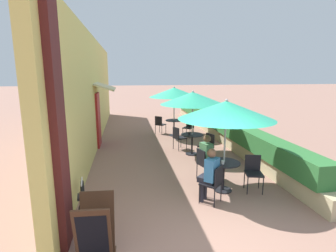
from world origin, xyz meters
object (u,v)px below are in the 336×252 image
seated_patron_near_right (210,173)px  cafe_chair_far_left (160,123)px  patio_table_near (224,170)px  cafe_chair_near_right (214,181)px  cafe_chair_near_left (204,162)px  seated_patron_near_left (208,155)px  patio_umbrella_mid (193,98)px  cafe_chair_mid_left (208,144)px  cafe_chair_near_back (253,170)px  cafe_chair_mid_right (178,136)px  coffee_cup_mid (189,133)px  bicycle_leaning (82,208)px  cafe_chair_far_right (189,126)px  patio_umbrella_far (174,92)px  coffee_cup_near (223,162)px  patio_table_mid (192,140)px  menu_board (95,230)px  patio_umbrella_near (226,110)px  patio_table_far (174,124)px

seated_patron_near_right → cafe_chair_far_left: (-0.21, 6.82, -0.17)m
patio_table_near → cafe_chair_near_right: 0.74m
cafe_chair_near_left → seated_patron_near_left: (0.11, 0.03, 0.17)m
patio_umbrella_mid → cafe_chair_mid_left: size_ratio=2.60×
cafe_chair_near_back → cafe_chair_mid_left: same height
patio_umbrella_mid → cafe_chair_mid_right: patio_umbrella_mid is taller
patio_table_near → coffee_cup_mid: coffee_cup_mid is taller
cafe_chair_mid_right → bicycle_leaning: (-2.80, -4.59, -0.18)m
patio_table_near → seated_patron_near_right: 0.75m
cafe_chair_far_right → patio_umbrella_far: bearing=6.0°
coffee_cup_near → cafe_chair_far_left: (-0.66, 6.44, -0.26)m
seated_patron_near_right → patio_table_mid: (0.51, 3.50, -0.15)m
seated_patron_near_left → menu_board: bearing=-61.1°
patio_umbrella_near → patio_umbrella_mid: (-0.02, 2.99, 0.00)m
cafe_chair_near_right → cafe_chair_far_right: (0.93, 6.06, 0.00)m
cafe_chair_near_left → cafe_chair_far_right: 4.86m
seated_patron_near_left → cafe_chair_mid_left: (0.52, 1.64, -0.17)m
patio_table_far → cafe_chair_far_left: size_ratio=0.90×
cafe_chair_near_right → cafe_chair_far_left: size_ratio=1.00×
cafe_chair_near_right → patio_table_mid: (0.43, 3.58, 0.02)m
cafe_chair_near_back → coffee_cup_mid: cafe_chair_near_back is taller
cafe_chair_mid_right → patio_umbrella_far: patio_umbrella_far is taller
cafe_chair_near_left → cafe_chair_mid_left: (0.63, 1.68, 0.00)m
patio_umbrella_near → cafe_chair_near_right: (-0.45, -0.59, -1.48)m
patio_table_near → patio_umbrella_mid: (-0.02, 2.99, 1.47)m
patio_table_near → cafe_chair_far_right: (0.48, 5.48, -0.02)m
patio_umbrella_far → cafe_chair_far_right: 1.66m
patio_umbrella_far → bicycle_leaning: (-3.06, -6.85, -1.67)m
cafe_chair_near_left → cafe_chair_near_right: same height
coffee_cup_near → cafe_chair_mid_right: cafe_chair_mid_right is taller
cafe_chair_near_left → bicycle_leaning: size_ratio=0.50×
bicycle_leaning → coffee_cup_near: bearing=7.6°
patio_table_near → cafe_chair_mid_left: cafe_chair_mid_left is taller
cafe_chair_far_left → cafe_chair_near_back: bearing=-36.9°
seated_patron_near_left → menu_board: seated_patron_near_left is taller
seated_patron_near_right → cafe_chair_mid_right: seated_patron_near_right is taller
seated_patron_near_left → cafe_chair_near_right: seated_patron_near_left is taller
bicycle_leaning → cafe_chair_far_left: bearing=64.0°
cafe_chair_far_left → cafe_chair_mid_right: bearing=-42.3°
patio_umbrella_mid → bicycle_leaning: size_ratio=1.30×
patio_table_near → seated_patron_near_right: bearing=-136.0°
patio_table_far → cafe_chair_near_left: bearing=-91.7°
patio_table_far → menu_board: 8.33m
coffee_cup_near → patio_umbrella_far: 6.15m
cafe_chair_mid_right → cafe_chair_far_right: 2.04m
seated_patron_near_left → coffee_cup_mid: size_ratio=13.89×
cafe_chair_mid_right → cafe_chair_far_right: bearing=130.9°
patio_umbrella_mid → patio_table_far: patio_umbrella_mid is taller
coffee_cup_near → cafe_chair_far_left: size_ratio=0.10×
coffee_cup_mid → bicycle_leaning: size_ratio=0.05×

